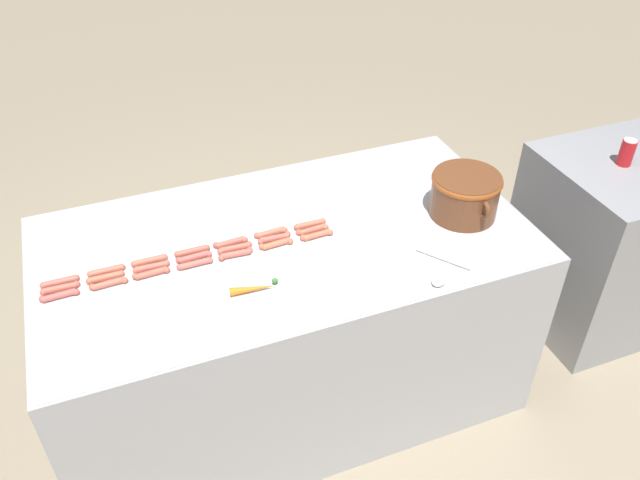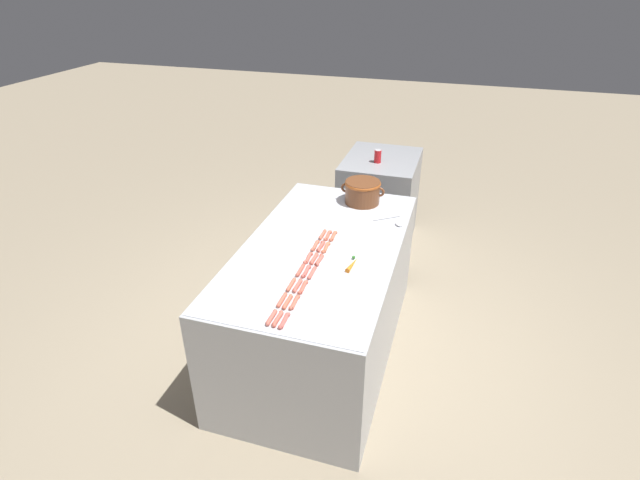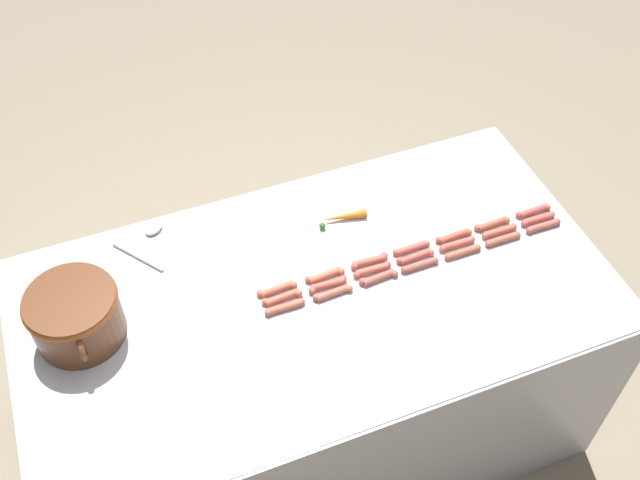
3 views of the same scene
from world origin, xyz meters
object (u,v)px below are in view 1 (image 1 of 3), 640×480
(hot_dog_18, at_px, (236,254))
(back_cabinet, at_px, (620,240))
(hot_dog_4, at_px, (231,242))
(hot_dog_15, at_px, (108,284))
(bean_pot, at_px, (465,193))
(hot_dog_11, at_px, (235,248))
(hot_dog_20, at_px, (317,235))
(serving_spoon, at_px, (440,273))
(soda_can, at_px, (627,152))
(hot_dog_0, at_px, (60,282))
(hot_dog_10, at_px, (194,257))
(hot_dog_19, at_px, (276,244))
(hot_dog_1, at_px, (106,271))
(hot_dog_14, at_px, (59,295))
(hot_dog_17, at_px, (195,264))
(hot_dog_13, at_px, (312,230))
(hot_dog_3, at_px, (192,251))
(hot_dog_12, at_px, (274,238))
(hot_dog_8, at_px, (105,277))
(hot_dog_2, at_px, (149,260))
(carrot, at_px, (255,288))
(hot_dog_16, at_px, (151,273))
(hot_dog_9, at_px, (151,267))
(hot_dog_6, at_px, (310,224))
(hot_dog_5, at_px, (271,233))
(hot_dog_7, at_px, (60,288))

(hot_dog_18, bearing_deg, back_cabinet, 88.94)
(hot_dog_4, height_order, hot_dog_15, same)
(bean_pot, bearing_deg, hot_dog_11, -96.27)
(hot_dog_20, bearing_deg, serving_spoon, 42.43)
(serving_spoon, xyz_separation_m, soda_can, (-0.36, 1.16, 0.07))
(hot_dog_20, bearing_deg, hot_dog_0, -94.50)
(hot_dog_10, bearing_deg, hot_dog_19, 83.55)
(hot_dog_1, bearing_deg, hot_dog_0, -89.18)
(hot_dog_0, bearing_deg, hot_dog_1, 90.82)
(hot_dog_14, bearing_deg, hot_dog_19, 90.26)
(hot_dog_17, bearing_deg, hot_dog_13, 94.56)
(hot_dog_3, height_order, hot_dog_4, same)
(hot_dog_12, distance_m, hot_dog_18, 0.17)
(hot_dog_8, xyz_separation_m, hot_dog_14, (0.04, -0.16, 0.00))
(hot_dog_2, relative_size, hot_dog_10, 1.00)
(carrot, bearing_deg, hot_dog_11, -178.77)
(hot_dog_20, bearing_deg, hot_dog_15, -90.15)
(hot_dog_2, distance_m, hot_dog_18, 0.32)
(bean_pot, distance_m, serving_spoon, 0.43)
(hot_dog_1, bearing_deg, hot_dog_19, 83.30)
(hot_dog_11, height_order, hot_dog_15, same)
(hot_dog_0, distance_m, hot_dog_3, 0.48)
(hot_dog_16, distance_m, hot_dog_20, 0.65)
(hot_dog_15, xyz_separation_m, hot_dog_16, (-0.00, 0.15, 0.00))
(hot_dog_15, bearing_deg, hot_dog_18, 89.83)
(hot_dog_3, height_order, hot_dog_10, same)
(hot_dog_9, relative_size, hot_dog_17, 1.00)
(soda_can, bearing_deg, hot_dog_12, -92.03)
(hot_dog_3, distance_m, hot_dog_16, 0.18)
(hot_dog_6, xyz_separation_m, soda_can, (0.09, 1.50, 0.07))
(hot_dog_11, distance_m, bean_pot, 0.96)
(hot_dog_18, bearing_deg, hot_dog_16, -90.56)
(hot_dog_5, xyz_separation_m, hot_dog_15, (0.08, -0.64, 0.00))
(hot_dog_6, bearing_deg, bean_pot, 77.00)
(hot_dog_6, height_order, hot_dog_8, same)
(hot_dog_13, relative_size, hot_dog_15, 1.00)
(hot_dog_12, xyz_separation_m, hot_dog_14, (0.04, -0.81, 0.00))
(hot_dog_11, xyz_separation_m, hot_dog_14, (0.04, -0.65, 0.00))
(hot_dog_0, relative_size, hot_dog_4, 1.00)
(hot_dog_12, bearing_deg, hot_dog_5, -176.14)
(hot_dog_4, bearing_deg, hot_dog_16, -77.07)
(hot_dog_0, height_order, bean_pot, bean_pot)
(hot_dog_7, bearing_deg, hot_dog_0, 178.33)
(hot_dog_2, xyz_separation_m, serving_spoon, (0.46, 0.99, -0.00))
(hot_dog_10, relative_size, soda_can, 1.10)
(hot_dog_9, height_order, hot_dog_15, same)
(hot_dog_2, bearing_deg, hot_dog_20, 82.90)
(hot_dog_3, distance_m, hot_dog_11, 0.16)
(hot_dog_19, height_order, serving_spoon, hot_dog_19)
(hot_dog_1, relative_size, hot_dog_2, 1.00)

